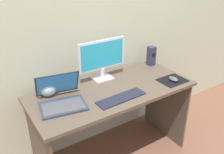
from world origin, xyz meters
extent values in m
cube|color=#B4BC9C|center=(0.00, 0.39, 1.25)|extent=(6.00, 0.04, 2.50)
cube|color=brown|center=(0.00, 0.00, 0.74)|extent=(1.43, 0.63, 0.03)
cube|color=brown|center=(0.67, 0.00, 0.36)|extent=(0.02, 0.59, 0.73)
cube|color=silver|center=(0.04, 0.22, 0.76)|extent=(0.18, 0.14, 0.01)
cylinder|color=silver|center=(0.04, 0.22, 0.82)|extent=(0.04, 0.04, 0.09)
cube|color=silver|center=(0.04, 0.22, 1.00)|extent=(0.47, 0.02, 0.27)
cube|color=#26A5BF|center=(0.04, 0.21, 1.00)|extent=(0.43, 0.00, 0.23)
cube|color=#2C2D46|center=(0.63, 0.22, 0.86)|extent=(0.07, 0.07, 0.20)
cylinder|color=black|center=(0.63, 0.19, 0.88)|extent=(0.04, 0.00, 0.04)
cube|color=#2A3442|center=(-0.47, -0.03, 0.77)|extent=(0.38, 0.29, 0.02)
cube|color=#47474C|center=(-0.47, -0.04, 0.78)|extent=(0.33, 0.23, 0.00)
cube|color=#2A3442|center=(-0.43, 0.13, 0.88)|extent=(0.35, 0.16, 0.21)
cube|color=#338CD8|center=(-0.44, 0.13, 0.88)|extent=(0.32, 0.14, 0.18)
sphere|color=silver|center=(-0.49, 0.21, 0.83)|extent=(0.15, 0.15, 0.15)
cube|color=#1C1E2E|center=(-0.02, -0.17, 0.76)|extent=(0.43, 0.14, 0.01)
cube|color=black|center=(0.55, -0.16, 0.76)|extent=(0.25, 0.20, 0.00)
ellipsoid|color=#485048|center=(0.55, -0.18, 0.78)|extent=(0.06, 0.10, 0.04)
camera|label=1|loc=(-1.01, -1.54, 1.78)|focal=39.36mm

